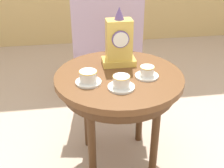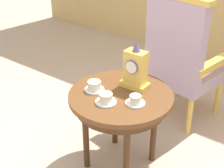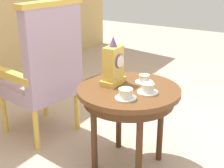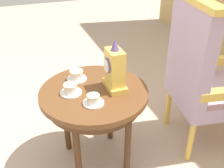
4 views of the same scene
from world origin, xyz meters
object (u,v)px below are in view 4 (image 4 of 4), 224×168
Objects in this scene: teacup_center at (93,100)px; armchair at (201,75)px; side_table at (94,100)px; mantel_clock at (115,70)px; teacup_right at (71,89)px; teacup_left at (77,76)px.

armchair is (-0.09, 0.83, -0.04)m from teacup_center.
mantel_clock is (0.02, 0.13, 0.21)m from side_table.
mantel_clock is at bearing 82.75° from teacup_right.
teacup_right is 0.12× the size of armchair.
armchair is at bearing 87.40° from mantel_clock.
teacup_left is at bearing -133.64° from mantel_clock.
teacup_center is at bearing 32.79° from teacup_right.
teacup_right is at bearing -147.21° from teacup_center.
mantel_clock is 0.29× the size of armchair.
mantel_clock is at bearing 80.80° from side_table.
teacup_center is 0.24m from mantel_clock.
side_table is 5.15× the size of teacup_right.
teacup_left is at bearing -104.58° from armchair.
teacup_left is 0.99× the size of teacup_right.
mantel_clock reaches higher than teacup_right.
armchair is at bearing 86.00° from teacup_right.
teacup_center is (0.16, 0.10, -0.00)m from teacup_right.
mantel_clock is 0.67m from armchair.
teacup_left is 0.89m from armchair.
teacup_center is 0.11× the size of armchair.
teacup_left is 0.40× the size of mantel_clock.
teacup_center is at bearing -55.88° from mantel_clock.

